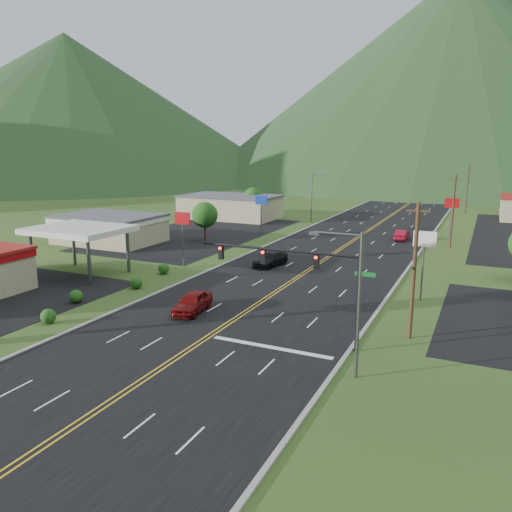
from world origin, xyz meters
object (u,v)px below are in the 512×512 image
at_px(traffic_signal, 302,270).
at_px(car_red_near, 192,302).
at_px(car_red_far, 402,235).
at_px(streetlight_east, 354,295).
at_px(car_dark_mid, 270,260).
at_px(gas_canopy, 79,231).
at_px(streetlight_west, 313,194).

relative_size(traffic_signal, car_red_near, 2.59).
relative_size(car_red_near, car_red_far, 1.08).
relative_size(traffic_signal, streetlight_east, 1.46).
distance_m(streetlight_east, car_dark_mid, 29.46).
height_order(gas_canopy, car_red_near, gas_canopy).
xyz_separation_m(car_red_near, car_dark_mid, (-0.68, 18.15, -0.07)).
xyz_separation_m(streetlight_east, car_red_near, (-15.28, 6.23, -4.32)).
bearing_deg(car_dark_mid, traffic_signal, -51.44).
xyz_separation_m(gas_canopy, car_dark_mid, (17.22, 12.38, -4.08)).
bearing_deg(gas_canopy, car_dark_mid, 35.70).
bearing_deg(streetlight_west, streetlight_east, -69.14).
bearing_deg(car_red_near, car_dark_mid, 84.57).
relative_size(streetlight_east, streetlight_west, 1.00).
bearing_deg(streetlight_east, car_dark_mid, 123.21).
xyz_separation_m(streetlight_west, gas_canopy, (-10.32, -48.00, -0.31)).
height_order(car_red_near, car_dark_mid, car_red_near).
xyz_separation_m(traffic_signal, car_red_far, (-0.02, 44.12, -4.56)).
height_order(traffic_signal, gas_canopy, traffic_signal).
bearing_deg(car_dark_mid, gas_canopy, -134.66).
distance_m(traffic_signal, car_red_far, 44.35).
distance_m(streetlight_west, car_red_near, 54.47).
relative_size(streetlight_west, car_red_near, 1.78).
height_order(streetlight_east, car_red_near, streetlight_east).
bearing_deg(traffic_signal, gas_canopy, 164.30).
bearing_deg(streetlight_west, gas_canopy, -102.13).
relative_size(traffic_signal, car_dark_mid, 2.41).
relative_size(streetlight_west, car_dark_mid, 1.65).
bearing_deg(car_dark_mid, streetlight_west, 110.60).
relative_size(streetlight_east, gas_canopy, 0.90).
distance_m(streetlight_east, car_red_far, 48.54).
distance_m(streetlight_west, gas_canopy, 49.10).
bearing_deg(car_red_far, gas_canopy, 52.28).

